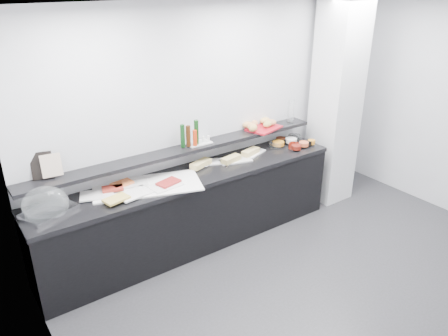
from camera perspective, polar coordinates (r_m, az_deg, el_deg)
ground at (r=4.63m, az=15.71°, el=-16.16°), size 5.00×5.00×0.00m
back_wall at (r=5.26m, az=0.54°, el=6.66°), size 5.00×0.02×2.70m
ceiling at (r=3.60m, az=20.76°, el=19.04°), size 5.00×5.00×0.00m
column at (r=6.00m, az=14.39°, el=8.12°), size 0.50×0.50×2.70m
buffet_cabinet at (r=5.04m, az=-3.98°, el=-5.69°), size 3.60×0.60×0.85m
counter_top at (r=4.84m, az=-4.13°, el=-1.06°), size 3.62×0.62×0.05m
wall_shelf at (r=4.87m, az=-5.30°, el=2.37°), size 3.60×0.25×0.04m
cloche_base at (r=4.35m, az=-21.91°, el=-5.29°), size 0.54×0.45×0.04m
cloche_dome at (r=4.26m, az=-22.30°, el=-4.39°), size 0.47×0.38×0.34m
linen_runner at (r=4.61m, az=-9.98°, el=-2.30°), size 1.21×0.85×0.01m
platter_meat_a at (r=4.50m, az=-16.27°, el=-3.39°), size 0.38×0.31×0.01m
food_meat_a at (r=4.55m, az=-14.35°, el=-2.60°), size 0.24×0.19×0.02m
platter_salmon at (r=4.64m, az=-11.57°, el=-2.01°), size 0.31×0.26×0.01m
food_salmon at (r=4.63m, az=-13.18°, el=-1.98°), size 0.23×0.17×0.02m
platter_cheese at (r=4.43m, az=-11.65°, el=-3.32°), size 0.35×0.26×0.01m
food_cheese at (r=4.33m, az=-13.89°, el=-3.95°), size 0.27×0.20×0.02m
platter_meat_b at (r=4.55m, az=-7.66°, el=-2.28°), size 0.35×0.25×0.01m
food_meat_b at (r=4.57m, az=-7.26°, el=-1.88°), size 0.27×0.20×0.02m
sandwich_plate_left at (r=5.11m, az=-1.50°, el=0.81°), size 0.43×0.32×0.01m
sandwich_food_left at (r=4.97m, az=-3.05°, el=0.56°), size 0.30×0.19×0.06m
tongs_left at (r=4.94m, az=-2.89°, el=0.07°), size 0.16×0.03×0.01m
sandwich_plate_mid at (r=5.14m, az=1.54°, el=0.97°), size 0.41×0.25×0.01m
sandwich_food_mid at (r=5.09m, az=0.94°, el=1.19°), size 0.27×0.15×0.06m
tongs_mid at (r=4.98m, az=0.66°, el=0.35°), size 0.14×0.09×0.01m
sandwich_plate_right at (r=5.37m, az=3.93°, el=1.95°), size 0.37×0.25×0.01m
sandwich_food_right at (r=5.30m, az=3.48°, el=2.12°), size 0.27×0.16×0.06m
tongs_right at (r=5.30m, az=3.45°, el=1.79°), size 0.16×0.04×0.01m
bowl_glass_fruit at (r=5.59m, az=6.75°, el=3.06°), size 0.18×0.18×0.07m
fill_glass_fruit at (r=5.60m, az=7.11°, el=3.21°), size 0.17×0.17×0.05m
bowl_black_jam at (r=5.73m, az=7.64°, el=3.57°), size 0.14×0.14×0.07m
fill_black_jam at (r=5.73m, az=7.44°, el=3.71°), size 0.13×0.13×0.05m
bowl_glass_cream at (r=5.87m, az=9.17°, el=3.96°), size 0.19×0.19×0.07m
fill_glass_cream at (r=5.73m, az=8.75°, el=3.60°), size 0.20×0.20×0.05m
bowl_red_jam at (r=5.58m, az=9.12°, el=2.86°), size 0.15×0.15×0.07m
fill_red_jam at (r=5.51m, az=9.41°, el=2.71°), size 0.16×0.16×0.05m
bowl_glass_salmon at (r=5.56m, az=9.30°, el=2.81°), size 0.16×0.16×0.07m
fill_glass_salmon at (r=5.63m, az=10.38°, el=3.11°), size 0.15×0.15×0.05m
bowl_black_fruit at (r=5.70m, az=10.89°, el=3.23°), size 0.13×0.13×0.07m
fill_black_fruit at (r=5.72m, az=11.36°, el=3.37°), size 0.10×0.10×0.05m
framed_print at (r=4.43m, az=-22.69°, el=0.29°), size 0.21×0.13×0.26m
print_art at (r=4.40m, az=-21.62°, el=0.31°), size 0.19×0.07×0.22m
condiment_tray at (r=4.99m, az=-3.33°, el=3.29°), size 0.29×0.18×0.01m
bottle_green_a at (r=4.82m, az=-5.43°, el=4.19°), size 0.06×0.06×0.26m
bottle_brown at (r=4.85m, az=-4.69°, el=4.19°), size 0.07×0.07×0.24m
bottle_green_b at (r=4.90m, az=-3.63°, el=4.67°), size 0.06×0.06×0.28m
bottle_hot at (r=4.87m, az=-3.82°, el=3.94°), size 0.05×0.05×0.18m
shaker_salt at (r=4.99m, az=-2.71°, el=3.79°), size 0.03×0.03×0.07m
shaker_pepper at (r=5.00m, az=-2.04°, el=3.87°), size 0.04×0.04×0.07m
bread_tray at (r=5.48m, az=5.24°, el=5.20°), size 0.49×0.40×0.02m
bread_roll_nw at (r=5.43m, az=3.08°, el=5.67°), size 0.15×0.11×0.08m
bread_roll_n at (r=5.48m, az=3.99°, el=5.82°), size 0.14×0.12×0.08m
bread_roll_ne at (r=5.61m, az=5.38°, el=6.19°), size 0.15×0.10×0.08m
bread_roll_sw at (r=5.31m, az=3.84°, el=5.19°), size 0.13×0.09×0.08m
bread_roll_s at (r=5.47m, az=5.69°, el=5.72°), size 0.15×0.11×0.08m
bread_roll_midw at (r=5.36m, az=3.69°, el=5.41°), size 0.14×0.11×0.08m
bread_roll_mide at (r=5.54m, az=6.13°, el=5.92°), size 0.17×0.14×0.08m
carafe at (r=5.71m, az=8.73°, el=7.28°), size 0.11×0.11×0.30m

